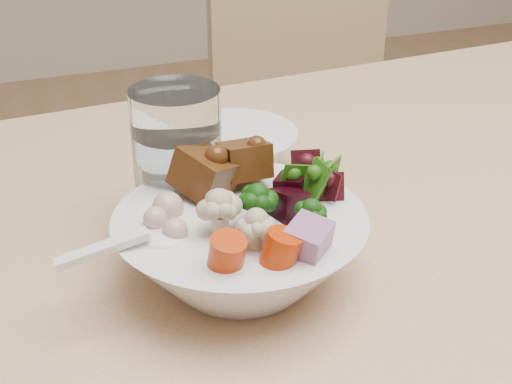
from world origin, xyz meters
The scene contains 6 objects.
dining_table centered at (-0.26, 0.11, 0.68)m, with size 1.67×1.01×0.76m.
chair_far centered at (-0.04, 0.79, 0.46)m, with size 0.38×0.38×0.81m.
food_bowl centered at (-0.46, 0.10, 0.80)m, with size 0.21×0.21×0.11m.
soup_spoon centered at (-0.54, 0.09, 0.82)m, with size 0.10×0.03×0.02m.
water_glass centered at (-0.48, 0.20, 0.82)m, with size 0.08×0.08×0.14m.
side_bowl centered at (-0.40, 0.30, 0.78)m, with size 0.14×0.14×0.05m, color silver, non-canonical shape.
Camera 1 is at (-0.63, -0.36, 1.11)m, focal length 50.00 mm.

